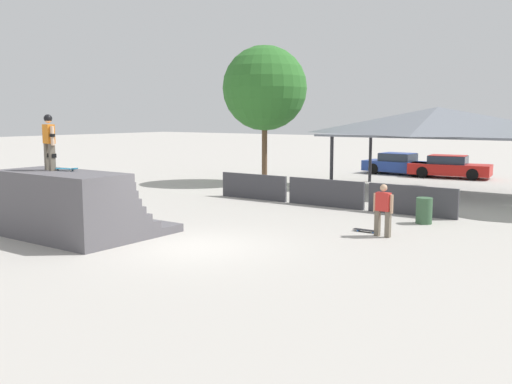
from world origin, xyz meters
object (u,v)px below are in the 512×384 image
(bystander_walking, at_px, (383,208))
(skater_on_deck, at_px, (49,138))
(skateboard_on_ground, at_px, (367,230))
(tree_beside_pavilion, at_px, (265,88))
(trash_bin, at_px, (424,211))
(parked_car_red, at_px, (449,167))
(parked_car_blue, at_px, (399,164))
(skateboard_on_deck, at_px, (65,169))

(bystander_walking, bearing_deg, skater_on_deck, 37.70)
(skateboard_on_ground, height_order, tree_beside_pavilion, tree_beside_pavilion)
(trash_bin, bearing_deg, parked_car_red, 103.97)
(parked_car_blue, height_order, parked_car_red, same)
(skateboard_on_deck, height_order, tree_beside_pavilion, tree_beside_pavilion)
(skater_on_deck, bearing_deg, skateboard_on_deck, 31.34)
(skater_on_deck, bearing_deg, parked_car_blue, 99.14)
(bystander_walking, bearing_deg, tree_beside_pavilion, -37.67)
(tree_beside_pavilion, xyz_separation_m, parked_car_red, (7.04, 8.18, -4.26))
(skater_on_deck, height_order, skateboard_on_deck, skater_on_deck)
(skater_on_deck, height_order, bystander_walking, skater_on_deck)
(skateboard_on_deck, bearing_deg, skateboard_on_ground, 22.30)
(skateboard_on_deck, bearing_deg, trash_bin, 28.77)
(tree_beside_pavilion, bearing_deg, parked_car_red, 49.32)
(skateboard_on_deck, height_order, skateboard_on_ground, skateboard_on_deck)
(skateboard_on_deck, xyz_separation_m, tree_beside_pavilion, (-2.89, 14.23, 2.89))
(skater_on_deck, relative_size, skateboard_on_ground, 1.94)
(parked_car_blue, bearing_deg, bystander_walking, -66.58)
(skateboard_on_ground, xyz_separation_m, parked_car_blue, (-5.75, 17.02, 0.54))
(trash_bin, height_order, parked_car_blue, parked_car_blue)
(skater_on_deck, height_order, trash_bin, skater_on_deck)
(skateboard_on_deck, bearing_deg, bystander_walking, 18.25)
(skater_on_deck, distance_m, bystander_walking, 9.81)
(skater_on_deck, distance_m, trash_bin, 11.80)
(trash_bin, height_order, parked_car_red, parked_car_red)
(trash_bin, bearing_deg, skateboard_on_deck, -134.10)
(parked_car_red, bearing_deg, bystander_walking, -85.77)
(bystander_walking, height_order, parked_car_blue, bystander_walking)
(skateboard_on_deck, bearing_deg, parked_car_blue, 70.11)
(skateboard_on_ground, bearing_deg, skater_on_deck, -141.40)
(trash_bin, bearing_deg, bystander_walking, -95.97)
(trash_bin, relative_size, parked_car_blue, 0.20)
(skateboard_on_deck, relative_size, parked_car_red, 0.19)
(tree_beside_pavilion, bearing_deg, skater_on_deck, -80.39)
(bystander_walking, xyz_separation_m, trash_bin, (0.28, 2.69, -0.43))
(bystander_walking, bearing_deg, parked_car_red, -75.90)
(bystander_walking, distance_m, tree_beside_pavilion, 14.25)
(skateboard_on_ground, height_order, trash_bin, trash_bin)
(skater_on_deck, distance_m, skateboard_on_deck, 0.99)
(skater_on_deck, relative_size, parked_car_red, 0.35)
(bystander_walking, relative_size, trash_bin, 1.80)
(skater_on_deck, distance_m, tree_beside_pavilion, 14.73)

